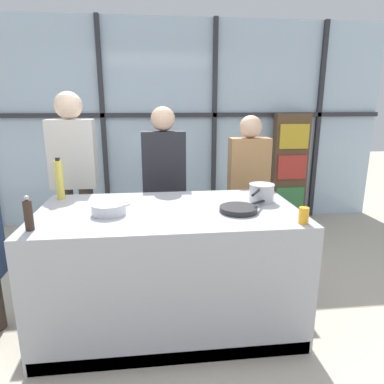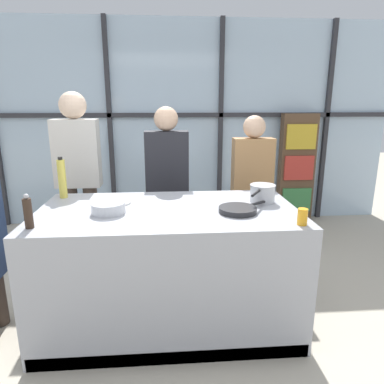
{
  "view_description": "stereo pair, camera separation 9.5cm",
  "coord_description": "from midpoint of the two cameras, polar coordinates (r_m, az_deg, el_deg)",
  "views": [
    {
      "loc": [
        -0.1,
        -2.43,
        1.71
      ],
      "look_at": [
        0.19,
        0.1,
        1.04
      ],
      "focal_mm": 32.0,
      "sensor_mm": 36.0,
      "label": 1
    },
    {
      "loc": [
        -0.01,
        -2.44,
        1.71
      ],
      "look_at": [
        0.19,
        0.1,
        1.04
      ],
      "focal_mm": 32.0,
      "sensor_mm": 36.0,
      "label": 2
    }
  ],
  "objects": [
    {
      "name": "ground_plane",
      "position": [
        2.98,
        -2.71,
        -20.32
      ],
      "size": [
        18.0,
        18.0,
        0.0
      ],
      "primitive_type": "plane",
      "color": "#BCB29E"
    },
    {
      "name": "white_plate",
      "position": [
        2.75,
        -11.58,
        -1.7
      ],
      "size": [
        0.24,
        0.24,
        0.01
      ],
      "primitive_type": "cylinder",
      "color": "white",
      "rests_on": "demo_island"
    },
    {
      "name": "spectator_center_left",
      "position": [
        3.45,
        -3.37,
        2.06
      ],
      "size": [
        0.43,
        0.23,
        1.67
      ],
      "rotation": [
        0.0,
        0.0,
        3.14
      ],
      "color": "#47382D",
      "rests_on": "ground_plane"
    },
    {
      "name": "saucepan",
      "position": [
        2.77,
        12.61,
        -0.16
      ],
      "size": [
        0.25,
        0.34,
        0.14
      ],
      "color": "silver",
      "rests_on": "demo_island"
    },
    {
      "name": "juice_glass_near",
      "position": [
        2.34,
        19.04,
        -3.93
      ],
      "size": [
        0.07,
        0.07,
        0.11
      ],
      "primitive_type": "cylinder",
      "color": "orange",
      "rests_on": "demo_island"
    },
    {
      "name": "frying_pan",
      "position": [
        2.5,
        8.82,
        -2.88
      ],
      "size": [
        0.44,
        0.34,
        0.04
      ],
      "color": "#232326",
      "rests_on": "demo_island"
    },
    {
      "name": "mixing_bowl",
      "position": [
        2.51,
        -12.73,
        -2.53
      ],
      "size": [
        0.24,
        0.24,
        0.08
      ],
      "color": "silver",
      "rests_on": "demo_island"
    },
    {
      "name": "spectator_far_left",
      "position": [
        3.52,
        -17.69,
        3.17
      ],
      "size": [
        0.43,
        0.25,
        1.81
      ],
      "rotation": [
        0.0,
        0.0,
        3.14
      ],
      "color": "#47382D",
      "rests_on": "ground_plane"
    },
    {
      "name": "bookshelf",
      "position": [
        5.16,
        17.53,
        3.7
      ],
      "size": [
        0.5,
        0.19,
        1.56
      ],
      "color": "brown",
      "rests_on": "ground_plane"
    },
    {
      "name": "demo_island",
      "position": [
        2.74,
        -2.8,
        -12.26
      ],
      "size": [
        1.93,
        1.02,
        0.94
      ],
      "color": "#A8AAB2",
      "rests_on": "ground_plane"
    },
    {
      "name": "spectator_center_right",
      "position": [
        3.58,
        10.69,
        1.47
      ],
      "size": [
        0.41,
        0.22,
        1.59
      ],
      "rotation": [
        0.0,
        0.0,
        3.14
      ],
      "color": "black",
      "rests_on": "ground_plane"
    },
    {
      "name": "pepper_grinder",
      "position": [
        2.35,
        -24.63,
        -3.14
      ],
      "size": [
        0.05,
        0.05,
        0.22
      ],
      "color": "#332319",
      "rests_on": "demo_island"
    },
    {
      "name": "oil_bottle",
      "position": [
        3.0,
        -20.0,
        2.13
      ],
      "size": [
        0.06,
        0.06,
        0.34
      ],
      "color": "#E0CC4C",
      "rests_on": "demo_island"
    },
    {
      "name": "back_window_wall",
      "position": [
        4.9,
        -3.81,
        11.11
      ],
      "size": [
        6.4,
        0.1,
        2.8
      ],
      "color": "silver",
      "rests_on": "ground_plane"
    }
  ]
}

